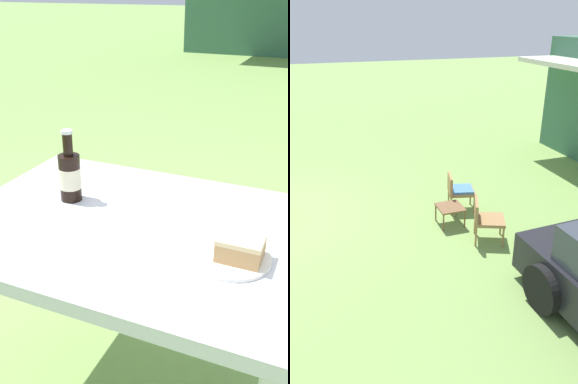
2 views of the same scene
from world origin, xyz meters
The scene contains 4 objects.
patio_table centered at (0.00, 0.00, 0.63)m, with size 0.99×0.75×0.69m.
cake_on_plate centered at (0.32, -0.07, 0.72)m, with size 0.21×0.21×0.07m.
cola_bottle_near centered at (-0.23, 0.06, 0.77)m, with size 0.07×0.07×0.22m.
fork centered at (0.24, -0.06, 0.70)m, with size 0.18×0.09×0.01m.
Camera 1 is at (0.49, -1.01, 1.31)m, focal length 42.00 mm.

